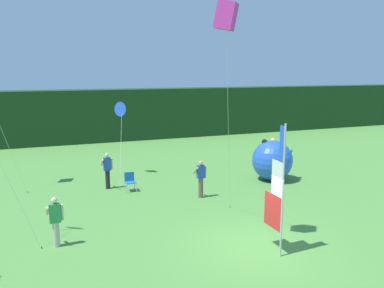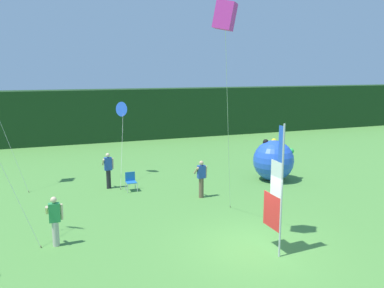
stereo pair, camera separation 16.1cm
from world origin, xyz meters
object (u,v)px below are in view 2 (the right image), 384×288
object	(u,v)px
folding_chair	(131,180)
person_near_banner	(108,170)
person_mid_field	(55,220)
person_far_left	(201,178)
banner_flag	(276,192)
kite_blue_delta_1	(123,109)
kite_magenta_box_0	(225,16)
inflatable_balloon	(273,160)

from	to	relation	value
folding_chair	person_near_banner	bearing A→B (deg)	142.27
person_mid_field	person_far_left	xyz separation A→B (m)	(6.47, 3.08, 0.02)
banner_flag	kite_blue_delta_1	distance (m)	11.95
person_far_left	folding_chair	xyz separation A→B (m)	(-2.79, 2.24, -0.41)
person_far_left	kite_magenta_box_0	size ratio (longest dim) A/B	0.22
folding_chair	kite_magenta_box_0	bearing A→B (deg)	-78.80
inflatable_balloon	person_near_banner	bearing A→B (deg)	169.22
person_far_left	kite_blue_delta_1	size ratio (longest dim) A/B	0.42
banner_flag	kite_magenta_box_0	world-z (taller)	kite_magenta_box_0
kite_blue_delta_1	folding_chair	bearing A→B (deg)	-96.38
inflatable_balloon	kite_blue_delta_1	distance (m)	8.60
person_near_banner	person_far_left	world-z (taller)	person_near_banner
person_near_banner	inflatable_balloon	bearing A→B (deg)	-10.78
inflatable_balloon	kite_blue_delta_1	size ratio (longest dim) A/B	0.54
person_far_left	person_near_banner	bearing A→B (deg)	141.46
banner_flag	folding_chair	xyz separation A→B (m)	(-2.83, 8.35, -1.51)
person_mid_field	inflatable_balloon	world-z (taller)	inflatable_balloon
person_far_left	inflatable_balloon	size ratio (longest dim) A/B	0.79
inflatable_balloon	folding_chair	size ratio (longest dim) A/B	2.47
banner_flag	person_near_banner	xyz separation A→B (m)	(-3.79, 9.09, -1.06)
person_far_left	folding_chair	distance (m)	3.60
person_near_banner	kite_blue_delta_1	size ratio (longest dim) A/B	0.44
kite_blue_delta_1	person_near_banner	bearing A→B (deg)	-117.85
folding_chair	kite_magenta_box_0	size ratio (longest dim) A/B	0.11
person_mid_field	kite_magenta_box_0	bearing A→B (deg)	-21.46
person_near_banner	inflatable_balloon	xyz separation A→B (m)	(8.42, -1.60, 0.12)
person_near_banner	kite_magenta_box_0	world-z (taller)	kite_magenta_box_0
kite_blue_delta_1	banner_flag	bearing A→B (deg)	-77.94
folding_chair	kite_magenta_box_0	distance (m)	10.14
person_mid_field	inflatable_balloon	distance (m)	12.01
kite_magenta_box_0	person_near_banner	bearing A→B (deg)	106.59
banner_flag	person_far_left	size ratio (longest dim) A/B	2.43
person_mid_field	inflatable_balloon	xyz separation A→B (m)	(11.15, 4.46, 0.17)
inflatable_balloon	kite_blue_delta_1	xyz separation A→B (m)	(-7.11, 4.09, 2.59)
inflatable_balloon	kite_magenta_box_0	world-z (taller)	kite_magenta_box_0
banner_flag	person_far_left	distance (m)	6.21
person_mid_field	person_far_left	distance (m)	7.17
person_mid_field	kite_blue_delta_1	bearing A→B (deg)	64.69
folding_chair	person_mid_field	bearing A→B (deg)	-124.66
person_far_left	person_mid_field	bearing A→B (deg)	-154.52
person_mid_field	folding_chair	size ratio (longest dim) A/B	1.91
folding_chair	kite_blue_delta_1	xyz separation A→B (m)	(0.36, 3.22, 3.15)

